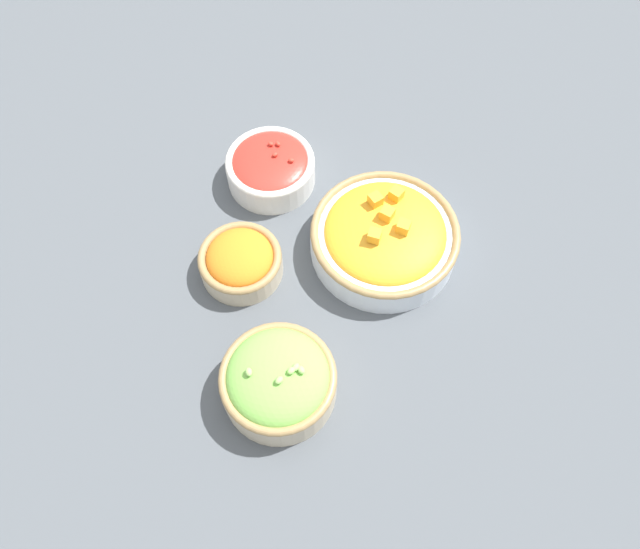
{
  "coord_description": "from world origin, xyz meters",
  "views": [
    {
      "loc": [
        0.38,
        -0.19,
        0.81
      ],
      "look_at": [
        0.0,
        0.0,
        0.03
      ],
      "focal_mm": 35.0,
      "sensor_mm": 36.0,
      "label": 1
    }
  ],
  "objects_px": {
    "bowl_squash": "(385,237)",
    "bowl_carrots": "(240,261)",
    "bowl_lettuce": "(278,380)",
    "bowl_cherry_tomatoes": "(271,167)"
  },
  "relations": [
    {
      "from": "bowl_squash",
      "to": "bowl_cherry_tomatoes",
      "type": "relative_size",
      "value": 1.57
    },
    {
      "from": "bowl_cherry_tomatoes",
      "to": "bowl_lettuce",
      "type": "height_order",
      "value": "bowl_lettuce"
    },
    {
      "from": "bowl_carrots",
      "to": "bowl_squash",
      "type": "distance_m",
      "value": 0.21
    },
    {
      "from": "bowl_carrots",
      "to": "bowl_squash",
      "type": "bearing_deg",
      "value": 73.29
    },
    {
      "from": "bowl_carrots",
      "to": "bowl_cherry_tomatoes",
      "type": "height_order",
      "value": "bowl_cherry_tomatoes"
    },
    {
      "from": "bowl_carrots",
      "to": "bowl_cherry_tomatoes",
      "type": "relative_size",
      "value": 0.87
    },
    {
      "from": "bowl_squash",
      "to": "bowl_lettuce",
      "type": "xyz_separation_m",
      "value": [
        0.13,
        -0.23,
        0.01
      ]
    },
    {
      "from": "bowl_lettuce",
      "to": "bowl_squash",
      "type": "bearing_deg",
      "value": 119.48
    },
    {
      "from": "bowl_squash",
      "to": "bowl_carrots",
      "type": "bearing_deg",
      "value": -106.71
    },
    {
      "from": "bowl_lettuce",
      "to": "bowl_cherry_tomatoes",
      "type": "bearing_deg",
      "value": 157.19
    }
  ]
}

